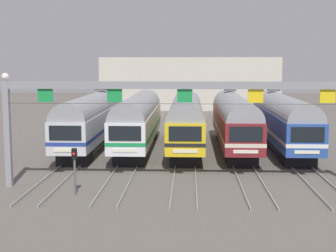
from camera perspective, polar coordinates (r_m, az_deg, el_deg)
name	(u,v)px	position (r m, az deg, el deg)	size (l,w,h in m)	color
ground_plane	(186,149)	(43.55, 2.07, -2.70)	(160.00, 160.00, 0.00)	#5B564F
track_bed	(187,124)	(60.35, 2.20, 0.20)	(18.25, 70.00, 0.15)	gray
commuter_train_silver	(91,118)	(44.02, -8.87, 0.86)	(2.88, 18.06, 5.05)	silver
commuter_train_white	(138,119)	(43.39, -3.45, 0.84)	(2.88, 18.06, 4.77)	white
commuter_train_yellow	(186,119)	(43.16, 2.09, 0.82)	(2.88, 18.06, 5.05)	gold
commuter_train_maroon	(234,119)	(43.34, 7.63, 0.78)	(2.88, 18.06, 5.05)	maroon
commuter_train_blue	(283,119)	(43.91, 13.08, 0.74)	(2.88, 18.06, 5.05)	#284C9E
catenary_gantry	(185,102)	(29.48, 1.93, 2.77)	(21.98, 0.44, 6.97)	gray
yard_signal_mast	(74,162)	(28.93, -10.70, -4.08)	(0.28, 0.35, 2.77)	#59595E
maintenance_building	(190,83)	(82.15, 2.51, 4.97)	(28.35, 10.00, 8.33)	beige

